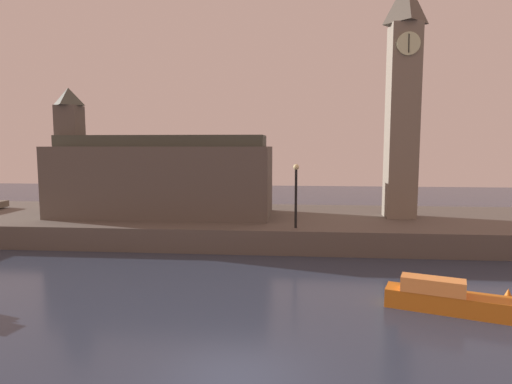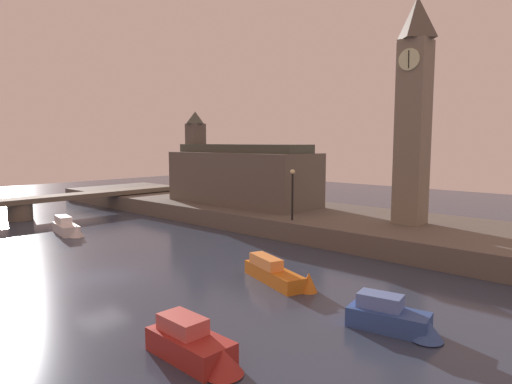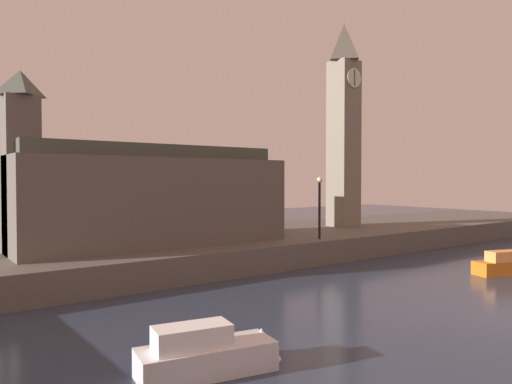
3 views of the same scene
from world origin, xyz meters
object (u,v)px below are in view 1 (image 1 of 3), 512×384
(streetlamp, at_px, (296,188))
(boat_patrol_orange, at_px, (456,299))
(clock_tower, at_px, (403,97))
(parliament_hall, at_px, (159,176))

(streetlamp, xyz_separation_m, boat_patrol_orange, (6.37, -9.30, -3.46))
(clock_tower, relative_size, boat_patrol_orange, 3.04)
(parliament_hall, height_order, streetlamp, parliament_hall)
(parliament_hall, distance_m, boat_patrol_orange, 21.64)
(boat_patrol_orange, bearing_deg, clock_tower, 86.01)
(parliament_hall, bearing_deg, boat_patrol_orange, -39.73)
(streetlamp, bearing_deg, boat_patrol_orange, -55.59)
(clock_tower, distance_m, streetlamp, 10.60)
(streetlamp, distance_m, boat_patrol_orange, 11.79)
(clock_tower, relative_size, parliament_hall, 1.04)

